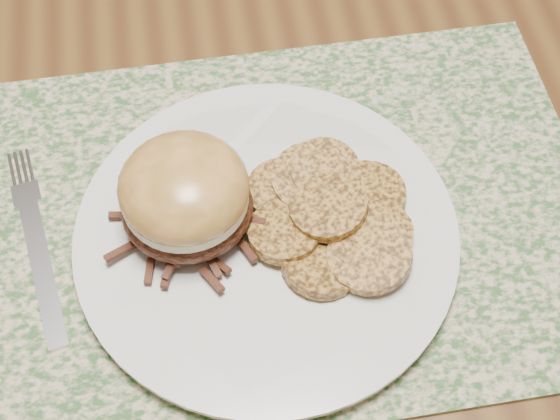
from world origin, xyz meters
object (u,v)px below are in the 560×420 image
at_px(dinner_plate, 266,236).
at_px(pork_sandwich, 185,196).
at_px(dining_table, 404,117).
at_px(fork, 37,241).

bearing_deg(dinner_plate, pork_sandwich, 162.90).
height_order(dining_table, dinner_plate, dinner_plate).
height_order(dining_table, pork_sandwich, pork_sandwich).
bearing_deg(pork_sandwich, fork, 176.42).
distance_m(dining_table, dinner_plate, 0.24).
relative_size(dinner_plate, fork, 1.50).
bearing_deg(pork_sandwich, dining_table, 36.05).
xyz_separation_m(pork_sandwich, fork, (-0.11, 0.01, -0.05)).
relative_size(dining_table, dinner_plate, 5.77).
bearing_deg(dining_table, pork_sandwich, -145.31).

